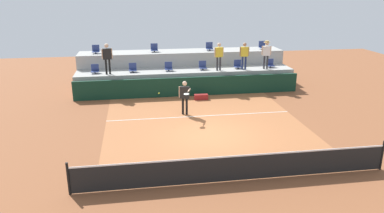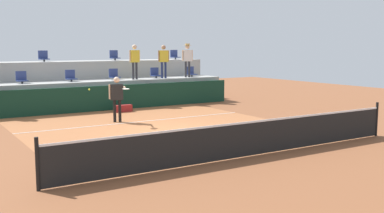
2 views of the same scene
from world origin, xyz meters
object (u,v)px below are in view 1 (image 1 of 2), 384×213
stadium_chair_lower_mid_left (169,67)px  stadium_chair_lower_right (238,65)px  stadium_chair_lower_left (133,68)px  stadium_chair_upper_left (154,48)px  tennis_player (185,94)px  stadium_chair_upper_right (209,47)px  stadium_chair_lower_mid_right (203,66)px  tennis_ball (159,93)px  spectator_with_hat (266,52)px  stadium_chair_lower_far_right (270,64)px  spectator_in_grey (244,54)px  spectator_leaning_on_rail (219,54)px  stadium_chair_lower_far_left (95,70)px  stadium_chair_upper_far_left (96,50)px  spectator_in_white (107,56)px  stadium_chair_upper_far_right (262,46)px  equipment_bag (201,97)px

stadium_chair_lower_mid_left → stadium_chair_lower_right: same height
stadium_chair_lower_left → stadium_chair_upper_left: size_ratio=1.00×
stadium_chair_lower_right → stadium_chair_upper_left: 5.36m
tennis_player → stadium_chair_upper_right: bearing=68.3°
stadium_chair_lower_mid_right → stadium_chair_upper_right: size_ratio=1.00×
stadium_chair_lower_mid_left → tennis_ball: 5.22m
stadium_chair_lower_mid_right → spectator_with_hat: spectator_with_hat is taller
stadium_chair_lower_left → tennis_ball: (1.16, -5.13, -0.12)m
stadium_chair_lower_far_right → spectator_in_grey: bearing=-168.1°
stadium_chair_lower_mid_right → tennis_ball: bearing=-120.5°
stadium_chair_lower_mid_left → stadium_chair_upper_left: stadium_chair_upper_left is taller
stadium_chair_lower_mid_right → stadium_chair_upper_right: stadium_chair_upper_right is taller
stadium_chair_lower_far_right → stadium_chair_lower_right: bearing=180.0°
stadium_chair_lower_mid_right → spectator_leaning_on_rail: size_ratio=0.32×
stadium_chair_lower_right → spectator_leaning_on_rail: 1.55m
stadium_chair_upper_left → tennis_ball: bearing=-91.9°
stadium_chair_lower_left → stadium_chair_lower_far_left: bearing=180.0°
stadium_chair_lower_mid_left → stadium_chair_upper_left: 2.12m
stadium_chair_lower_left → stadium_chair_lower_right: (6.37, 0.00, 0.00)m
stadium_chair_lower_far_left → stadium_chair_upper_right: (7.12, 1.80, 0.85)m
spectator_leaning_on_rail → tennis_ball: size_ratio=24.27×
stadium_chair_upper_left → tennis_ball: (-0.23, -6.93, -0.97)m
stadium_chair_lower_right → spectator_with_hat: bearing=-13.2°
stadium_chair_lower_far_left → stadium_chair_lower_right: same height
stadium_chair_upper_far_left → stadium_chair_upper_left: bearing=0.0°
stadium_chair_lower_far_right → spectator_in_white: bearing=-177.8°
stadium_chair_lower_mid_left → stadium_chair_lower_mid_right: (2.07, 0.00, 0.00)m
stadium_chair_lower_right → stadium_chair_upper_right: bearing=128.2°
stadium_chair_upper_far_right → equipment_bag: (-4.81, -3.89, -2.16)m
stadium_chair_lower_far_right → stadium_chair_upper_far_right: stadium_chair_upper_far_right is taller
stadium_chair_lower_right → stadium_chair_upper_right: (-1.41, 1.80, 0.85)m
stadium_chair_upper_right → tennis_player: 6.87m
stadium_chair_lower_left → stadium_chair_lower_far_right: (8.46, 0.00, 0.00)m
stadium_chair_lower_far_right → stadium_chair_upper_far_left: stadium_chair_upper_far_left is taller
stadium_chair_lower_mid_right → stadium_chair_upper_far_right: bearing=22.6°
equipment_bag → stadium_chair_lower_mid_right: bearing=77.1°
stadium_chair_lower_mid_right → spectator_with_hat: size_ratio=0.30×
stadium_chair_lower_right → tennis_ball: stadium_chair_lower_right is taller
stadium_chair_lower_mid_right → stadium_chair_upper_left: stadium_chair_upper_left is taller
stadium_chair_lower_far_left → stadium_chair_lower_mid_left: bearing=0.0°
spectator_leaning_on_rail → stadium_chair_upper_left: bearing=149.3°
stadium_chair_lower_right → spectator_with_hat: spectator_with_hat is taller
stadium_chair_lower_mid_left → stadium_chair_upper_far_left: (-4.32, 1.80, 0.85)m
stadium_chair_lower_far_right → tennis_player: bearing=-143.3°
stadium_chair_lower_mid_right → spectator_leaning_on_rail: (0.90, -0.38, 0.78)m
spectator_in_white → spectator_with_hat: spectator_in_white is taller
tennis_player → stadium_chair_lower_right: bearing=48.8°
spectator_leaning_on_rail → stadium_chair_lower_far_right: bearing=6.5°
stadium_chair_lower_far_right → spectator_in_grey: (-1.82, -0.38, 0.76)m
tennis_ball → stadium_chair_upper_right: bearing=61.3°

